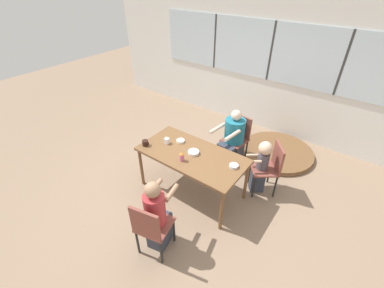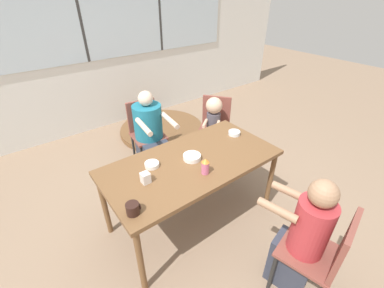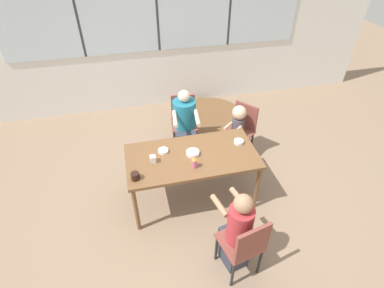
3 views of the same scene
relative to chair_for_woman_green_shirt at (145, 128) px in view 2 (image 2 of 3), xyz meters
name	(u,v)px [view 2 (image 2 of 3)]	position (x,y,z in m)	size (l,w,h in m)	color
ground_plane	(192,218)	(-0.15, -1.22, -0.53)	(16.00, 16.00, 0.00)	#8C725B
wall_back_with_windows	(84,41)	(-0.15, 1.42, 0.89)	(8.40, 0.08, 2.80)	silver
dining_table	(192,166)	(-0.15, -1.22, 0.17)	(1.63, 0.83, 0.76)	brown
chair_for_woman_green_shirt	(145,128)	(0.00, 0.00, 0.00)	(0.45, 0.45, 0.88)	brown
chair_for_man_blue_shirt	(324,252)	(0.12, -2.42, 0.00)	(0.48, 0.48, 0.88)	brown
chair_for_toddler	(215,123)	(0.82, -0.46, 0.00)	(0.56, 0.56, 0.88)	brown
person_woman_green_shirt	(151,137)	(-0.02, -0.17, -0.06)	(0.43, 0.70, 1.08)	#333847
person_man_blue_shirt	(301,241)	(0.09, -2.26, -0.02)	(0.36, 0.52, 1.11)	#333847
person_toddler	(213,130)	(0.70, -0.55, -0.03)	(0.36, 0.34, 0.95)	#333847
coffee_mug	(133,209)	(-0.87, -1.48, 0.28)	(0.10, 0.10, 0.09)	black
sippy_cup	(205,166)	(-0.17, -1.43, 0.31)	(0.07, 0.07, 0.15)	#CC668C
milk_carton_small	(145,178)	(-0.63, -1.23, 0.28)	(0.07, 0.07, 0.09)	silver
bowl_white_shallow	(152,165)	(-0.49, -1.07, 0.25)	(0.13, 0.13, 0.04)	white
bowl_cereal	(192,157)	(-0.13, -1.20, 0.25)	(0.17, 0.17, 0.05)	white
bowl_fruit	(234,133)	(0.50, -1.12, 0.25)	(0.13, 0.13, 0.04)	silver
folded_table_stack	(162,129)	(0.60, 0.60, -0.49)	(1.39, 1.39, 0.09)	brown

